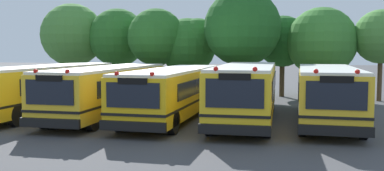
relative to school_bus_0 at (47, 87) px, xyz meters
name	(u,v)px	position (x,y,z in m)	size (l,w,h in m)	color
ground_plane	(176,117)	(7.11, 0.03, -1.39)	(160.00, 160.00, 0.00)	#424244
school_bus_0	(47,87)	(0.00, 0.00, 0.00)	(2.76, 11.31, 2.64)	yellow
school_bus_1	(109,88)	(3.62, -0.16, -0.01)	(2.61, 11.37, 2.61)	yellow
school_bus_2	(175,90)	(7.08, -0.08, -0.04)	(2.71, 11.39, 2.56)	yellow
school_bus_3	(246,90)	(10.62, -0.21, 0.06)	(2.85, 10.80, 2.76)	yellow
school_bus_4	(327,92)	(14.29, 0.00, 0.02)	(2.69, 9.94, 2.68)	yellow
tree_0	(72,35)	(-4.40, 10.77, 3.15)	(4.96, 4.96, 7.02)	#4C3823
tree_1	(119,36)	(-0.52, 10.99, 3.01)	(4.52, 4.52, 6.57)	#4C3823
tree_2	(157,37)	(3.15, 9.24, 2.88)	(4.14, 4.14, 6.33)	#4C3823
tree_3	(191,44)	(5.43, 10.14, 2.35)	(4.41, 4.13, 5.67)	#4C3823
tree_4	(244,28)	(9.51, 8.16, 3.41)	(5.11, 5.11, 7.38)	#4C3823
tree_5	(281,40)	(11.91, 10.86, 2.62)	(3.66, 3.66, 5.79)	#4C3823
tree_6	(324,42)	(14.77, 9.80, 2.47)	(4.71, 4.66, 6.21)	#4C3823
tree_7	(384,37)	(18.45, 9.58, 2.80)	(3.71, 3.52, 5.97)	#4C3823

